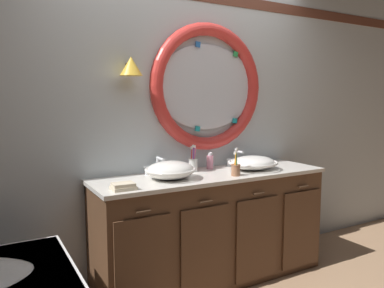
{
  "coord_description": "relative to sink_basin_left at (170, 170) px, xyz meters",
  "views": [
    {
      "loc": [
        -1.49,
        -2.22,
        1.47
      ],
      "look_at": [
        -0.09,
        0.25,
        1.13
      ],
      "focal_mm": 35.22,
      "sensor_mm": 36.0,
      "label": 1
    }
  ],
  "objects": [
    {
      "name": "toothbrush_holder_right",
      "position": [
        0.49,
        -0.14,
        -0.01
      ],
      "size": [
        0.08,
        0.08,
        0.22
      ],
      "color": "#996647",
      "rests_on": "vanity_counter"
    },
    {
      "name": "sink_basin_left",
      "position": [
        0.0,
        0.0,
        0.0
      ],
      "size": [
        0.38,
        0.38,
        0.13
      ],
      "color": "white",
      "rests_on": "vanity_counter"
    },
    {
      "name": "vanity_counter",
      "position": [
        0.39,
        0.03,
        -0.51
      ],
      "size": [
        1.93,
        0.6,
        0.88
      ],
      "color": "brown",
      "rests_on": "ground_plane"
    },
    {
      "name": "faucet_set_right",
      "position": [
        0.77,
        0.22,
        -0.01
      ],
      "size": [
        0.22,
        0.12,
        0.14
      ],
      "color": "silver",
      "rests_on": "vanity_counter"
    },
    {
      "name": "faucet_set_left",
      "position": [
        0.0,
        0.22,
        -0.01
      ],
      "size": [
        0.23,
        0.14,
        0.14
      ],
      "color": "silver",
      "rests_on": "vanity_counter"
    },
    {
      "name": "soap_dispenser",
      "position": [
        0.47,
        0.19,
        -0.0
      ],
      "size": [
        0.06,
        0.06,
        0.15
      ],
      "color": "pink",
      "rests_on": "vanity_counter"
    },
    {
      "name": "folded_hand_towel",
      "position": [
        -0.42,
        -0.15,
        -0.05
      ],
      "size": [
        0.15,
        0.12,
        0.05
      ],
      "color": "beige",
      "rests_on": "vanity_counter"
    },
    {
      "name": "back_wall_assembly",
      "position": [
        0.29,
        0.34,
        0.38
      ],
      "size": [
        6.4,
        0.26,
        2.6
      ],
      "color": "silver",
      "rests_on": "ground_plane"
    },
    {
      "name": "sink_basin_right",
      "position": [
        0.77,
        -0.0,
        -0.01
      ],
      "size": [
        0.42,
        0.42,
        0.11
      ],
      "color": "white",
      "rests_on": "vanity_counter"
    },
    {
      "name": "toothbrush_holder_left",
      "position": [
        0.29,
        0.17,
        -0.0
      ],
      "size": [
        0.08,
        0.08,
        0.22
      ],
      "color": "white",
      "rests_on": "vanity_counter"
    }
  ]
}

